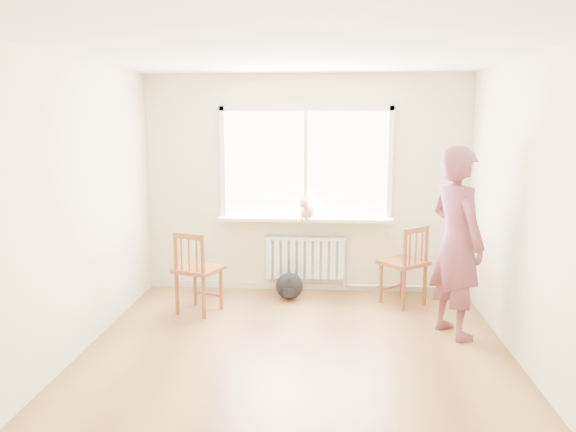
% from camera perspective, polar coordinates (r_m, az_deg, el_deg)
% --- Properties ---
extents(floor, '(4.50, 4.50, 0.00)m').
position_cam_1_polar(floor, '(5.16, 0.65, -14.83)').
color(floor, '#9B6E3F').
rests_on(floor, ground).
extents(ceiling, '(4.50, 4.50, 0.00)m').
position_cam_1_polar(ceiling, '(4.72, 0.72, 16.49)').
color(ceiling, white).
rests_on(ceiling, back_wall).
extents(back_wall, '(4.00, 0.01, 2.70)m').
position_cam_1_polar(back_wall, '(6.98, 1.81, 3.23)').
color(back_wall, beige).
rests_on(back_wall, ground).
extents(window, '(2.12, 0.05, 1.42)m').
position_cam_1_polar(window, '(6.93, 1.81, 5.77)').
color(window, white).
rests_on(window, back_wall).
extents(windowsill, '(2.15, 0.22, 0.04)m').
position_cam_1_polar(windowsill, '(6.94, 1.75, -0.33)').
color(windowsill, white).
rests_on(windowsill, back_wall).
extents(radiator, '(1.00, 0.12, 0.55)m').
position_cam_1_polar(radiator, '(7.06, 1.74, -4.22)').
color(radiator, white).
rests_on(radiator, back_wall).
extents(heating_pipe, '(1.40, 0.04, 0.04)m').
position_cam_1_polar(heating_pipe, '(7.24, 11.74, -7.01)').
color(heating_pipe, silver).
rests_on(heating_pipe, back_wall).
extents(baseboard, '(4.00, 0.03, 0.08)m').
position_cam_1_polar(baseboard, '(7.24, 1.75, -7.15)').
color(baseboard, beige).
rests_on(baseboard, ground).
extents(chair_left, '(0.59, 0.58, 0.94)m').
position_cam_1_polar(chair_left, '(6.34, -9.32, -5.66)').
color(chair_left, brown).
rests_on(chair_left, floor).
extents(chair_right, '(0.65, 0.64, 0.95)m').
position_cam_1_polar(chair_right, '(6.67, 11.98, -4.92)').
color(chair_right, brown).
rests_on(chair_right, floor).
extents(person, '(0.71, 0.82, 1.90)m').
position_cam_1_polar(person, '(5.78, 16.75, -2.59)').
color(person, '#BB3E4E').
rests_on(person, floor).
extents(cat, '(0.26, 0.43, 0.30)m').
position_cam_1_polar(cat, '(6.83, 1.93, 0.70)').
color(cat, beige).
rests_on(cat, windowsill).
extents(backpack, '(0.38, 0.32, 0.33)m').
position_cam_1_polar(backpack, '(6.81, 0.13, -7.14)').
color(backpack, black).
rests_on(backpack, floor).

